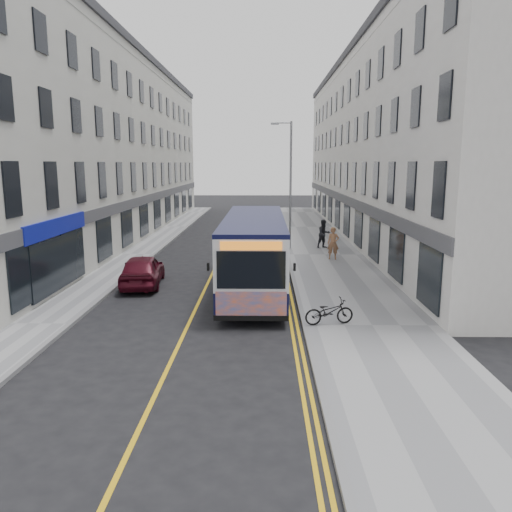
{
  "coord_description": "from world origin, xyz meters",
  "views": [
    {
      "loc": [
        2.6,
        -17.33,
        5.47
      ],
      "look_at": [
        2.27,
        3.47,
        1.6
      ],
      "focal_mm": 35.0,
      "sensor_mm": 36.0,
      "label": 1
    }
  ],
  "objects_px": {
    "city_bus": "(254,250)",
    "streetlamp": "(289,181)",
    "bicycle": "(329,312)",
    "pedestrian_far": "(324,234)",
    "car_white": "(258,221)",
    "car_maroon": "(142,270)",
    "pedestrian_near": "(333,243)"
  },
  "relations": [
    {
      "from": "city_bus",
      "to": "streetlamp",
      "type": "bearing_deg",
      "value": 78.7
    },
    {
      "from": "city_bus",
      "to": "bicycle",
      "type": "xyz_separation_m",
      "value": [
        2.62,
        -5.22,
        -1.19
      ]
    },
    {
      "from": "streetlamp",
      "to": "city_bus",
      "type": "xyz_separation_m",
      "value": [
        -1.98,
        -9.93,
        -2.63
      ]
    },
    {
      "from": "city_bus",
      "to": "bicycle",
      "type": "height_order",
      "value": "city_bus"
    },
    {
      "from": "bicycle",
      "to": "pedestrian_far",
      "type": "relative_size",
      "value": 0.92
    },
    {
      "from": "bicycle",
      "to": "car_white",
      "type": "bearing_deg",
      "value": -5.9
    },
    {
      "from": "city_bus",
      "to": "car_white",
      "type": "relative_size",
      "value": 2.48
    },
    {
      "from": "car_white",
      "to": "car_maroon",
      "type": "height_order",
      "value": "car_white"
    },
    {
      "from": "car_maroon",
      "to": "pedestrian_far",
      "type": "bearing_deg",
      "value": -139.55
    },
    {
      "from": "pedestrian_far",
      "to": "car_white",
      "type": "xyz_separation_m",
      "value": [
        -4.36,
        9.8,
        -0.3
      ]
    },
    {
      "from": "streetlamp",
      "to": "pedestrian_near",
      "type": "bearing_deg",
      "value": -55.92
    },
    {
      "from": "city_bus",
      "to": "car_maroon",
      "type": "distance_m",
      "value": 5.21
    },
    {
      "from": "streetlamp",
      "to": "pedestrian_far",
      "type": "height_order",
      "value": "streetlamp"
    },
    {
      "from": "city_bus",
      "to": "car_white",
      "type": "distance_m",
      "value": 20.12
    },
    {
      "from": "streetlamp",
      "to": "pedestrian_far",
      "type": "xyz_separation_m",
      "value": [
        2.27,
        0.36,
        -3.35
      ]
    },
    {
      "from": "car_white",
      "to": "city_bus",
      "type": "bearing_deg",
      "value": -85.08
    },
    {
      "from": "pedestrian_near",
      "to": "car_white",
      "type": "bearing_deg",
      "value": 113.45
    },
    {
      "from": "bicycle",
      "to": "streetlamp",
      "type": "bearing_deg",
      "value": -9.63
    },
    {
      "from": "city_bus",
      "to": "car_maroon",
      "type": "relative_size",
      "value": 2.61
    },
    {
      "from": "bicycle",
      "to": "car_maroon",
      "type": "xyz_separation_m",
      "value": [
        -7.7,
        5.77,
        0.16
      ]
    },
    {
      "from": "car_white",
      "to": "pedestrian_far",
      "type": "bearing_deg",
      "value": -61.4
    },
    {
      "from": "streetlamp",
      "to": "car_maroon",
      "type": "relative_size",
      "value": 1.89
    },
    {
      "from": "streetlamp",
      "to": "car_maroon",
      "type": "xyz_separation_m",
      "value": [
        -7.06,
        -9.38,
        -3.66
      ]
    },
    {
      "from": "city_bus",
      "to": "car_maroon",
      "type": "bearing_deg",
      "value": 173.86
    },
    {
      "from": "pedestrian_far",
      "to": "car_white",
      "type": "distance_m",
      "value": 10.73
    },
    {
      "from": "bicycle",
      "to": "pedestrian_near",
      "type": "distance_m",
      "value": 11.82
    },
    {
      "from": "bicycle",
      "to": "pedestrian_near",
      "type": "xyz_separation_m",
      "value": [
        1.71,
        11.68,
        0.47
      ]
    },
    {
      "from": "car_white",
      "to": "car_maroon",
      "type": "bearing_deg",
      "value": -99.65
    },
    {
      "from": "pedestrian_near",
      "to": "city_bus",
      "type": "bearing_deg",
      "value": -118.39
    },
    {
      "from": "pedestrian_far",
      "to": "bicycle",
      "type": "bearing_deg",
      "value": -119.42
    },
    {
      "from": "bicycle",
      "to": "car_white",
      "type": "distance_m",
      "value": 25.46
    },
    {
      "from": "bicycle",
      "to": "car_white",
      "type": "relative_size",
      "value": 0.38
    }
  ]
}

